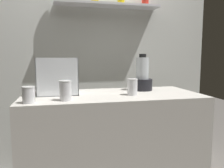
# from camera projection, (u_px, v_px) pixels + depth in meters

# --- Properties ---
(counter) EXTENTS (1.40, 0.64, 0.90)m
(counter) POSITION_uv_depth(u_px,v_px,m) (112.00, 148.00, 1.86)
(counter) COLOR beige
(counter) RESTS_ON ground_plane
(back_wall_unit) EXTENTS (2.60, 0.24, 2.50)m
(back_wall_unit) POSITION_uv_depth(u_px,v_px,m) (97.00, 50.00, 2.50)
(back_wall_unit) COLOR silver
(back_wall_unit) RESTS_ON ground_plane
(carrot_display_bin) EXTENTS (0.31, 0.22, 0.29)m
(carrot_display_bin) POSITION_uv_depth(u_px,v_px,m) (58.00, 83.00, 1.78)
(carrot_display_bin) COLOR white
(carrot_display_bin) RESTS_ON counter
(blender_pitcher) EXTENTS (0.18, 0.18, 0.32)m
(blender_pitcher) POSITION_uv_depth(u_px,v_px,m) (142.00, 77.00, 1.99)
(blender_pitcher) COLOR black
(blender_pitcher) RESTS_ON counter
(juice_cup_orange_far_left) EXTENTS (0.08, 0.08, 0.11)m
(juice_cup_orange_far_left) POSITION_uv_depth(u_px,v_px,m) (29.00, 96.00, 1.45)
(juice_cup_orange_far_left) COLOR white
(juice_cup_orange_far_left) RESTS_ON counter
(juice_cup_carrot_left) EXTENTS (0.08, 0.08, 0.14)m
(juice_cup_carrot_left) POSITION_uv_depth(u_px,v_px,m) (66.00, 92.00, 1.53)
(juice_cup_carrot_left) COLOR white
(juice_cup_carrot_left) RESTS_ON counter
(juice_cup_carrot_middle) EXTENTS (0.08, 0.08, 0.13)m
(juice_cup_carrot_middle) POSITION_uv_depth(u_px,v_px,m) (132.00, 88.00, 1.75)
(juice_cup_carrot_middle) COLOR white
(juice_cup_carrot_middle) RESTS_ON counter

